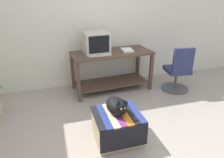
{
  "coord_description": "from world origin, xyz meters",
  "views": [
    {
      "loc": [
        -0.77,
        -1.95,
        1.81
      ],
      "look_at": [
        0.07,
        0.85,
        0.55
      ],
      "focal_mm": 32.92,
      "sensor_mm": 36.0,
      "label": 1
    }
  ],
  "objects": [
    {
      "name": "ottoman_with_blanket",
      "position": [
        -0.08,
        0.13,
        0.2
      ],
      "size": [
        0.59,
        0.57,
        0.39
      ],
      "color": "tan",
      "rests_on": "ground_plane"
    },
    {
      "name": "ground_plane",
      "position": [
        0.0,
        0.0,
        0.0
      ],
      "size": [
        14.0,
        14.0,
        0.0
      ],
      "primitive_type": "plane",
      "color": "#9E9389"
    },
    {
      "name": "tv_monitor",
      "position": [
        -0.0,
        1.63,
        0.95
      ],
      "size": [
        0.47,
        0.43,
        0.38
      ],
      "rotation": [
        0.0,
        0.0,
        0.06
      ],
      "color": "#BCB7A8",
      "rests_on": "desk"
    },
    {
      "name": "office_chair",
      "position": [
        1.48,
        1.17,
        0.39
      ],
      "size": [
        0.52,
        0.52,
        0.89
      ],
      "rotation": [
        0.0,
        0.0,
        2.99
      ],
      "color": "#4C4C51",
      "rests_on": "ground_plane"
    },
    {
      "name": "back_wall",
      "position": [
        0.0,
        2.05,
        1.3
      ],
      "size": [
        8.0,
        0.1,
        2.6
      ],
      "primitive_type": "cube",
      "color": "silver",
      "rests_on": "ground_plane"
    },
    {
      "name": "pen",
      "position": [
        0.72,
        1.67,
        0.77
      ],
      "size": [
        0.09,
        0.12,
        0.01
      ],
      "primitive_type": "cylinder",
      "rotation": [
        0.0,
        1.57,
        2.23
      ],
      "color": "black",
      "rests_on": "desk"
    },
    {
      "name": "cat",
      "position": [
        -0.08,
        0.15,
        0.5
      ],
      "size": [
        0.36,
        0.4,
        0.26
      ],
      "rotation": [
        0.0,
        0.0,
        0.12
      ],
      "color": "black",
      "rests_on": "ottoman_with_blanket"
    },
    {
      "name": "desk",
      "position": [
        0.29,
        1.6,
        0.52
      ],
      "size": [
        1.53,
        0.73,
        0.76
      ],
      "rotation": [
        0.0,
        0.0,
        0.06
      ],
      "color": "#4C382D",
      "rests_on": "ground_plane"
    },
    {
      "name": "book",
      "position": [
        0.58,
        1.57,
        0.78
      ],
      "size": [
        0.21,
        0.28,
        0.04
      ],
      "primitive_type": "cube",
      "rotation": [
        0.0,
        0.0,
        -0.08
      ],
      "color": "white",
      "rests_on": "desk"
    },
    {
      "name": "keyboard",
      "position": [
        0.02,
        1.44,
        0.78
      ],
      "size": [
        0.4,
        0.16,
        0.02
      ],
      "primitive_type": "cube",
      "rotation": [
        0.0,
        0.0,
        -0.02
      ],
      "color": "beige",
      "rests_on": "desk"
    }
  ]
}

